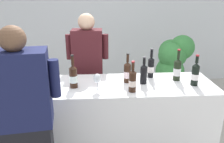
% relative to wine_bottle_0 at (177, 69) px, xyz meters
% --- Properties ---
extents(wall_back, '(8.00, 0.10, 2.80)m').
position_rel_wine_bottle_0_xyz_m(wall_back, '(-0.77, 2.51, 0.28)').
color(wall_back, silver).
rests_on(wall_back, ground_plane).
extents(counter, '(2.30, 0.67, 0.99)m').
position_rel_wine_bottle_0_xyz_m(counter, '(-0.77, -0.09, -0.62)').
color(counter, white).
rests_on(counter, ground_plane).
extents(wine_bottle_0, '(0.08, 0.08, 0.36)m').
position_rel_wine_bottle_0_xyz_m(wine_bottle_0, '(0.00, 0.00, 0.00)').
color(wine_bottle_0, black).
rests_on(wine_bottle_0, counter).
extents(wine_bottle_1, '(0.08, 0.08, 0.34)m').
position_rel_wine_bottle_0_xyz_m(wine_bottle_1, '(0.14, -0.16, 0.00)').
color(wine_bottle_1, black).
rests_on(wine_bottle_1, counter).
extents(wine_bottle_2, '(0.08, 0.08, 0.30)m').
position_rel_wine_bottle_0_xyz_m(wine_bottle_2, '(-0.40, -0.07, -0.01)').
color(wine_bottle_2, black).
rests_on(wine_bottle_2, counter).
extents(wine_bottle_3, '(0.08, 0.08, 0.33)m').
position_rel_wine_bottle_0_xyz_m(wine_bottle_3, '(-0.57, -0.03, -0.01)').
color(wine_bottle_3, black).
rests_on(wine_bottle_3, counter).
extents(wine_bottle_4, '(0.08, 0.08, 0.32)m').
position_rel_wine_bottle_0_xyz_m(wine_bottle_4, '(-0.55, -0.28, -0.01)').
color(wine_bottle_4, black).
rests_on(wine_bottle_4, counter).
extents(wine_bottle_5, '(0.08, 0.08, 0.36)m').
position_rel_wine_bottle_0_xyz_m(wine_bottle_5, '(-1.15, -0.14, -0.00)').
color(wine_bottle_5, black).
rests_on(wine_bottle_5, counter).
extents(wine_bottle_6, '(0.07, 0.07, 0.35)m').
position_rel_wine_bottle_0_xyz_m(wine_bottle_6, '(-0.28, 0.11, -0.00)').
color(wine_bottle_6, black).
rests_on(wine_bottle_6, counter).
extents(wine_glass, '(0.08, 0.08, 0.18)m').
position_rel_wine_bottle_0_xyz_m(wine_glass, '(-0.90, -0.23, -0.00)').
color(wine_glass, silver).
rests_on(wine_glass, counter).
extents(ice_bucket, '(0.19, 0.19, 0.20)m').
position_rel_wine_bottle_0_xyz_m(ice_bucket, '(-1.47, 0.09, -0.02)').
color(ice_bucket, silver).
rests_on(ice_bucket, counter).
extents(person_server, '(0.55, 0.25, 1.69)m').
position_rel_wine_bottle_0_xyz_m(person_server, '(-1.03, 0.52, -0.28)').
color(person_server, black).
rests_on(person_server, ground_plane).
extents(person_guest, '(0.60, 0.30, 1.74)m').
position_rel_wine_bottle_0_xyz_m(person_guest, '(-1.49, -0.77, -0.27)').
color(person_guest, black).
rests_on(person_guest, ground_plane).
extents(potted_shrub, '(0.64, 0.66, 1.28)m').
position_rel_wine_bottle_0_xyz_m(potted_shrub, '(0.35, 1.17, -0.26)').
color(potted_shrub, brown).
rests_on(potted_shrub, ground_plane).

